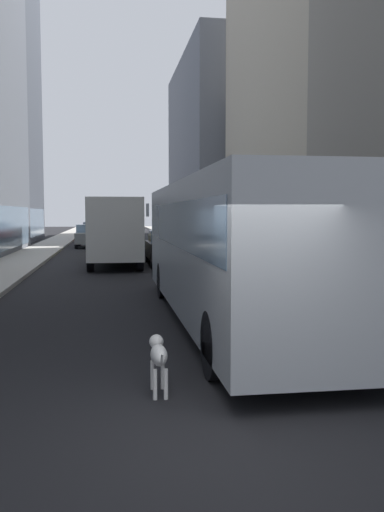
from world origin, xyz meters
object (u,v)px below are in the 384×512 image
transit_bus (230,241)px  car_yellow_taxi (113,240)px  car_black_suv (167,247)px  car_grey_wagon (90,236)px  car_red_coupe (94,231)px  car_white_van (167,235)px  box_truck (114,229)px  car_blue_hatchback (176,238)px  dalmatian_dog (158,355)px

transit_bus → car_yellow_taxi: bearing=96.6°
car_black_suv → car_grey_wagon: bearing=105.9°
car_yellow_taxi → car_grey_wagon: bearing=103.6°
car_red_coupe → car_white_van: (5.60, -9.11, 0.00)m
car_yellow_taxi → box_truck: 7.40m
car_black_suv → car_white_van: bearing=84.0°
transit_bus → car_red_coupe: size_ratio=2.92×
car_black_suv → car_blue_hatchback: 9.93m
transit_bus → car_grey_wagon: size_ratio=2.63×
dalmatian_dog → box_truck: bearing=91.3°
car_grey_wagon → car_white_van: (5.60, 1.19, -0.00)m
car_red_coupe → car_yellow_taxi: bearing=-84.6°
car_white_van → car_blue_hatchback: bearing=-90.0°
car_yellow_taxi → dalmatian_dog: (0.40, -25.44, -0.31)m
car_black_suv → box_truck: (-2.40, 0.11, 0.85)m
car_black_suv → car_grey_wagon: size_ratio=0.91×
transit_bus → car_white_van: (1.60, 28.64, -0.95)m
car_red_coupe → box_truck: box_truck is taller
car_red_coupe → car_white_van: same height
car_grey_wagon → box_truck: 14.10m
car_white_van → box_truck: bearing=-104.8°
dalmatian_dog → car_yellow_taxi: bearing=90.9°
transit_bus → dalmatian_dog: size_ratio=11.98×
car_yellow_taxi → car_grey_wagon: same height
car_yellow_taxi → dalmatian_dog: car_yellow_taxi is taller
car_black_suv → car_white_van: size_ratio=0.95×
car_yellow_taxi → dalmatian_dog: bearing=-89.1°
transit_bus → car_black_suv: 13.39m
car_blue_hatchback → box_truck: box_truck is taller
car_black_suv → car_white_van: (1.60, 15.28, 0.00)m
car_yellow_taxi → dalmatian_dog: 25.44m
transit_bus → car_yellow_taxi: (-2.40, 20.81, -0.95)m
car_white_van → dalmatian_dog: car_white_van is taller
car_white_van → car_grey_wagon: bearing=-168.0°
car_yellow_taxi → car_red_coupe: size_ratio=1.18×
transit_bus → car_blue_hatchback: 23.23m
transit_bus → box_truck: (-2.40, 13.46, -0.11)m
transit_bus → car_white_van: 28.70m
transit_bus → car_blue_hatchback: size_ratio=2.44×
car_red_coupe → dalmatian_dog: 42.42m
car_red_coupe → car_white_van: bearing=-58.4°
car_white_van → car_red_coupe: bearing=121.6°
car_black_suv → box_truck: bearing=177.5°
car_blue_hatchback → box_truck: 10.52m
car_black_suv → car_grey_wagon: 14.64m
transit_bus → dalmatian_dog: (-2.00, -4.62, -1.26)m
transit_bus → car_black_suv: (0.00, 13.36, -0.96)m
car_yellow_taxi → car_white_van: same height
car_blue_hatchback → car_yellow_taxi: bearing=-149.6°
car_blue_hatchback → car_red_coupe: size_ratio=1.20×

